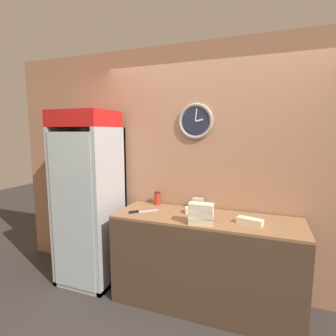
% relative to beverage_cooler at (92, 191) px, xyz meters
% --- Properties ---
extents(wall_back, '(5.20, 0.10, 2.70)m').
position_rel_beverage_cooler_xyz_m(wall_back, '(1.38, 0.31, 0.28)').
color(wall_back, '#AD7A5B').
rests_on(wall_back, ground_plane).
extents(prep_counter, '(1.83, 0.61, 0.93)m').
position_rel_beverage_cooler_xyz_m(prep_counter, '(1.38, -0.04, -0.61)').
color(prep_counter, '#4C3828').
rests_on(prep_counter, ground_plane).
extents(beverage_cooler, '(0.64, 0.62, 1.99)m').
position_rel_beverage_cooler_xyz_m(beverage_cooler, '(0.00, 0.00, 0.00)').
color(beverage_cooler, '#B2B7BC').
rests_on(beverage_cooler, ground_plane).
extents(sandwich_stack_bottom, '(0.24, 0.14, 0.06)m').
position_rel_beverage_cooler_xyz_m(sandwich_stack_bottom, '(1.38, -0.26, -0.11)').
color(sandwich_stack_bottom, beige).
rests_on(sandwich_stack_bottom, prep_counter).
extents(sandwich_stack_middle, '(0.23, 0.13, 0.06)m').
position_rel_beverage_cooler_xyz_m(sandwich_stack_middle, '(1.38, -0.26, -0.05)').
color(sandwich_stack_middle, beige).
rests_on(sandwich_stack_middle, sandwich_stack_bottom).
extents(sandwich_stack_top, '(0.23, 0.12, 0.06)m').
position_rel_beverage_cooler_xyz_m(sandwich_stack_top, '(1.38, -0.26, 0.02)').
color(sandwich_stack_top, beige).
rests_on(sandwich_stack_top, sandwich_stack_middle).
extents(sandwich_flat_left, '(0.22, 0.16, 0.06)m').
position_rel_beverage_cooler_xyz_m(sandwich_flat_left, '(1.24, 0.05, -0.11)').
color(sandwich_flat_left, beige).
rests_on(sandwich_flat_left, prep_counter).
extents(sandwich_flat_right, '(0.24, 0.15, 0.06)m').
position_rel_beverage_cooler_xyz_m(sandwich_flat_right, '(1.80, -0.11, -0.12)').
color(sandwich_flat_right, beige).
rests_on(sandwich_flat_right, prep_counter).
extents(chefs_knife, '(0.25, 0.24, 0.02)m').
position_rel_beverage_cooler_xyz_m(chefs_knife, '(0.70, -0.14, -0.14)').
color(chefs_knife, silver).
rests_on(chefs_knife, prep_counter).
extents(condiment_jar, '(0.07, 0.07, 0.15)m').
position_rel_beverage_cooler_xyz_m(condiment_jar, '(0.76, 0.20, -0.07)').
color(condiment_jar, '#B72D23').
rests_on(condiment_jar, prep_counter).
extents(napkin_dispenser, '(0.11, 0.09, 0.12)m').
position_rel_beverage_cooler_xyz_m(napkin_dispenser, '(1.24, 0.19, -0.08)').
color(napkin_dispenser, '#B7B2AD').
rests_on(napkin_dispenser, prep_counter).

